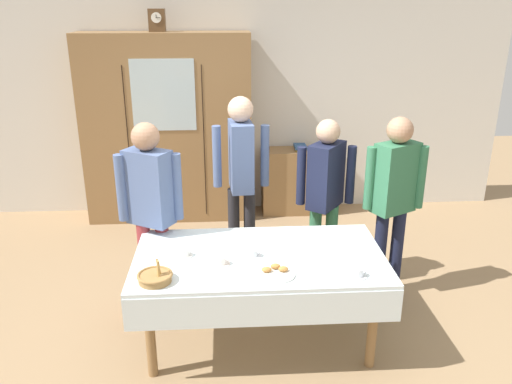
% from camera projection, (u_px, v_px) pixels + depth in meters
% --- Properties ---
extents(ground_plane, '(12.00, 12.00, 0.00)m').
position_uv_depth(ground_plane, '(258.00, 324.00, 4.25)').
color(ground_plane, '#997A56').
rests_on(ground_plane, ground).
extents(back_wall, '(6.40, 0.10, 2.70)m').
position_uv_depth(back_wall, '(243.00, 102.00, 6.26)').
color(back_wall, silver).
rests_on(back_wall, ground).
extents(dining_table, '(1.85, 1.01, 0.74)m').
position_uv_depth(dining_table, '(260.00, 269.00, 3.80)').
color(dining_table, olive).
rests_on(dining_table, ground).
extents(wall_cabinet, '(1.94, 0.46, 2.19)m').
position_uv_depth(wall_cabinet, '(168.00, 129.00, 6.02)').
color(wall_cabinet, olive).
rests_on(wall_cabinet, ground).
extents(mantel_clock, '(0.18, 0.11, 0.24)m').
position_uv_depth(mantel_clock, '(157.00, 20.00, 5.59)').
color(mantel_clock, brown).
rests_on(mantel_clock, wall_cabinet).
extents(bookshelf_low, '(0.91, 0.35, 0.81)m').
position_uv_depth(bookshelf_low, '(299.00, 181.00, 6.40)').
color(bookshelf_low, olive).
rests_on(bookshelf_low, ground).
extents(book_stack, '(0.14, 0.22, 0.06)m').
position_uv_depth(book_stack, '(300.00, 147.00, 6.25)').
color(book_stack, '#B29333').
rests_on(book_stack, bookshelf_low).
extents(tea_cup_near_left, '(0.13, 0.13, 0.06)m').
position_uv_depth(tea_cup_near_left, '(184.00, 253.00, 3.78)').
color(tea_cup_near_left, white).
rests_on(tea_cup_near_left, dining_table).
extents(tea_cup_far_right, '(0.13, 0.13, 0.06)m').
position_uv_depth(tea_cup_far_right, '(253.00, 253.00, 3.77)').
color(tea_cup_far_right, white).
rests_on(tea_cup_far_right, dining_table).
extents(tea_cup_mid_right, '(0.13, 0.13, 0.06)m').
position_uv_depth(tea_cup_mid_right, '(358.00, 273.00, 3.50)').
color(tea_cup_mid_right, white).
rests_on(tea_cup_mid_right, dining_table).
extents(tea_cup_mid_left, '(0.13, 0.13, 0.06)m').
position_uv_depth(tea_cup_mid_left, '(221.00, 261.00, 3.66)').
color(tea_cup_mid_left, white).
rests_on(tea_cup_mid_left, dining_table).
extents(bread_basket, '(0.24, 0.24, 0.16)m').
position_uv_depth(bread_basket, '(155.00, 277.00, 3.44)').
color(bread_basket, '#9E7542').
rests_on(bread_basket, dining_table).
extents(pastry_plate, '(0.28, 0.28, 0.05)m').
position_uv_depth(pastry_plate, '(275.00, 272.00, 3.54)').
color(pastry_plate, white).
rests_on(pastry_plate, dining_table).
extents(spoon_far_left, '(0.12, 0.02, 0.01)m').
position_uv_depth(spoon_far_left, '(217.00, 243.00, 3.99)').
color(spoon_far_left, silver).
rests_on(spoon_far_left, dining_table).
extents(spoon_front_edge, '(0.12, 0.02, 0.01)m').
position_uv_depth(spoon_front_edge, '(337.00, 243.00, 3.98)').
color(spoon_front_edge, silver).
rests_on(spoon_front_edge, dining_table).
extents(person_beside_shelf, '(0.52, 0.37, 1.72)m').
position_uv_depth(person_beside_shelf, '(241.00, 168.00, 4.76)').
color(person_beside_shelf, '#232328').
rests_on(person_beside_shelf, ground).
extents(person_near_right_end, '(0.52, 0.41, 1.57)m').
position_uv_depth(person_near_right_end, '(325.00, 188.00, 4.56)').
color(person_near_right_end, '#33704C').
rests_on(person_near_right_end, ground).
extents(person_by_cabinet, '(0.52, 0.35, 1.64)m').
position_uv_depth(person_by_cabinet, '(150.00, 201.00, 4.13)').
color(person_by_cabinet, '#933338').
rests_on(person_by_cabinet, ground).
extents(person_behind_table_left, '(0.52, 0.34, 1.63)m').
position_uv_depth(person_behind_table_left, '(394.00, 191.00, 4.37)').
color(person_behind_table_left, '#191E38').
rests_on(person_behind_table_left, ground).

